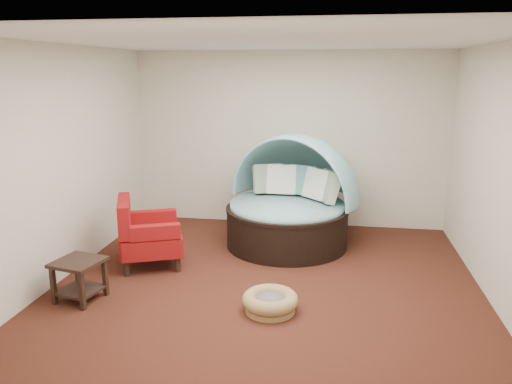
# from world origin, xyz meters

# --- Properties ---
(floor) EXTENTS (5.00, 5.00, 0.00)m
(floor) POSITION_xyz_m (0.00, 0.00, 0.00)
(floor) COLOR #492015
(floor) RESTS_ON ground
(wall_back) EXTENTS (5.00, 0.00, 5.00)m
(wall_back) POSITION_xyz_m (0.00, 2.50, 1.40)
(wall_back) COLOR beige
(wall_back) RESTS_ON floor
(wall_front) EXTENTS (5.00, 0.00, 5.00)m
(wall_front) POSITION_xyz_m (0.00, -2.50, 1.40)
(wall_front) COLOR beige
(wall_front) RESTS_ON floor
(wall_left) EXTENTS (0.00, 5.00, 5.00)m
(wall_left) POSITION_xyz_m (-2.50, 0.00, 1.40)
(wall_left) COLOR beige
(wall_left) RESTS_ON floor
(wall_right) EXTENTS (0.00, 5.00, 5.00)m
(wall_right) POSITION_xyz_m (2.50, 0.00, 1.40)
(wall_right) COLOR beige
(wall_right) RESTS_ON floor
(ceiling) EXTENTS (5.00, 5.00, 0.00)m
(ceiling) POSITION_xyz_m (0.00, 0.00, 2.80)
(ceiling) COLOR white
(ceiling) RESTS_ON wall_back
(canopy_daybed) EXTENTS (2.33, 2.31, 1.61)m
(canopy_daybed) POSITION_xyz_m (0.13, 1.50, 0.75)
(canopy_daybed) COLOR black
(canopy_daybed) RESTS_ON floor
(pet_basket) EXTENTS (0.76, 0.76, 0.21)m
(pet_basket) POSITION_xyz_m (0.13, -0.68, 0.11)
(pet_basket) COLOR olive
(pet_basket) RESTS_ON floor
(red_armchair) EXTENTS (1.02, 1.02, 0.92)m
(red_armchair) POSITION_xyz_m (-1.64, 0.34, 0.42)
(red_armchair) COLOR black
(red_armchair) RESTS_ON floor
(side_table) EXTENTS (0.57, 0.57, 0.46)m
(side_table) POSITION_xyz_m (-2.00, -0.74, 0.30)
(side_table) COLOR black
(side_table) RESTS_ON floor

